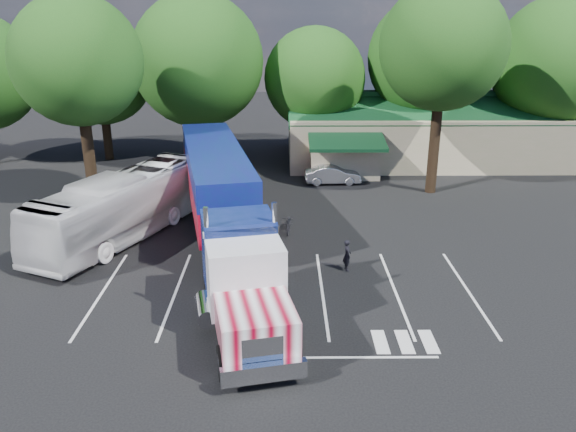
{
  "coord_description": "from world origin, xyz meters",
  "views": [
    {
      "loc": [
        1.54,
        -27.91,
        11.47
      ],
      "look_at": [
        1.74,
        -1.8,
        2.0
      ],
      "focal_mm": 35.0,
      "sensor_mm": 36.0,
      "label": 1
    }
  ],
  "objects_px": {
    "woman": "(347,255)",
    "tour_bus": "(125,206)",
    "silver_sedan": "(333,175)",
    "semi_truck": "(221,196)",
    "bicycle": "(289,223)"
  },
  "relations": [
    {
      "from": "semi_truck",
      "to": "tour_bus",
      "type": "bearing_deg",
      "value": 153.94
    },
    {
      "from": "semi_truck",
      "to": "woman",
      "type": "bearing_deg",
      "value": -38.36
    },
    {
      "from": "semi_truck",
      "to": "tour_bus",
      "type": "height_order",
      "value": "semi_truck"
    },
    {
      "from": "bicycle",
      "to": "tour_bus",
      "type": "height_order",
      "value": "tour_bus"
    },
    {
      "from": "woman",
      "to": "bicycle",
      "type": "distance_m",
      "value": 5.7
    },
    {
      "from": "tour_bus",
      "to": "silver_sedan",
      "type": "xyz_separation_m",
      "value": [
        12.0,
        9.88,
        -1.1
      ]
    },
    {
      "from": "woman",
      "to": "tour_bus",
      "type": "xyz_separation_m",
      "value": [
        -11.5,
        4.42,
        0.98
      ]
    },
    {
      "from": "semi_truck",
      "to": "tour_bus",
      "type": "distance_m",
      "value": 5.59
    },
    {
      "from": "woman",
      "to": "silver_sedan",
      "type": "xyz_separation_m",
      "value": [
        0.5,
        14.3,
        -0.12
      ]
    },
    {
      "from": "semi_truck",
      "to": "silver_sedan",
      "type": "height_order",
      "value": "semi_truck"
    },
    {
      "from": "semi_truck",
      "to": "silver_sedan",
      "type": "distance_m",
      "value": 13.22
    },
    {
      "from": "semi_truck",
      "to": "bicycle",
      "type": "height_order",
      "value": "semi_truck"
    },
    {
      "from": "bicycle",
      "to": "tour_bus",
      "type": "distance_m",
      "value": 8.91
    },
    {
      "from": "woman",
      "to": "tour_bus",
      "type": "bearing_deg",
      "value": 59.67
    },
    {
      "from": "bicycle",
      "to": "silver_sedan",
      "type": "height_order",
      "value": "silver_sedan"
    }
  ]
}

